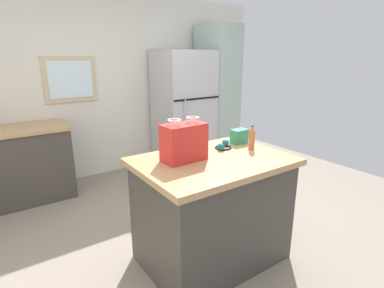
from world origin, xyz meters
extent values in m
plane|color=gray|center=(0.00, 0.00, 0.00)|extent=(6.17, 6.17, 0.00)
cube|color=silver|center=(0.00, 2.27, 1.28)|extent=(5.14, 0.10, 2.56)
cube|color=#CCB78C|center=(-0.54, 2.22, 1.41)|extent=(0.68, 0.04, 0.60)
cube|color=white|center=(-0.54, 2.20, 1.41)|extent=(0.56, 0.02, 0.48)
cube|color=#423D38|center=(-0.10, -0.31, 0.44)|extent=(1.14, 0.80, 0.88)
cube|color=tan|center=(-0.10, -0.31, 0.90)|extent=(1.22, 0.88, 0.05)
cube|color=#B7B7BC|center=(1.02, 1.83, 0.90)|extent=(0.81, 0.72, 1.80)
cube|color=black|center=(1.02, 1.47, 1.11)|extent=(0.79, 0.01, 0.02)
cylinder|color=#B7B7BC|center=(0.79, 1.45, 0.72)|extent=(0.02, 0.02, 0.81)
cube|color=#9EB2A8|center=(1.68, 1.83, 1.09)|extent=(0.47, 0.68, 2.18)
cube|color=red|center=(-0.32, -0.21, 1.07)|extent=(0.34, 0.20, 0.29)
torus|color=white|center=(-0.40, -0.21, 1.26)|extent=(0.11, 0.11, 0.01)
torus|color=white|center=(-0.23, -0.21, 1.26)|extent=(0.11, 0.11, 0.01)
cube|color=#388E66|center=(0.38, -0.09, 0.99)|extent=(0.15, 0.11, 0.13)
cylinder|color=#C66633|center=(0.34, -0.30, 1.01)|extent=(0.05, 0.05, 0.17)
cone|color=#C66633|center=(0.34, -0.30, 1.11)|extent=(0.05, 0.05, 0.03)
cylinder|color=blue|center=(0.34, -0.30, 1.14)|extent=(0.02, 0.02, 0.02)
torus|color=black|center=(0.15, -0.14, 0.93)|extent=(0.21, 0.21, 0.01)
sphere|color=#19666B|center=(0.09, -0.17, 0.96)|extent=(0.06, 0.06, 0.06)
sphere|color=#19666B|center=(0.21, -0.10, 0.96)|extent=(0.06, 0.06, 0.06)
camera|label=1|loc=(-1.56, -2.12, 1.73)|focal=28.57mm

